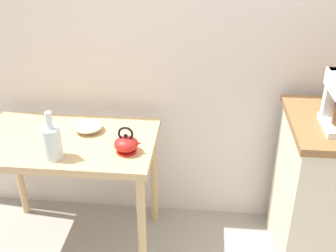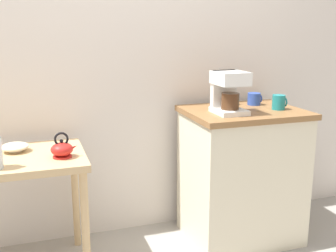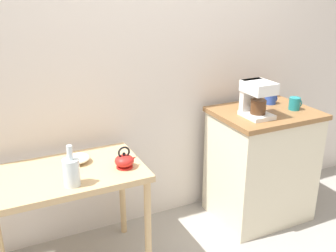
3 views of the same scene
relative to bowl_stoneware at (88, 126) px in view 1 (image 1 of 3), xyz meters
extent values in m
plane|color=gray|center=(0.65, -0.09, -0.75)|extent=(8.00, 8.00, 0.00)
cube|color=tan|center=(-0.10, -0.10, -0.05)|extent=(0.95, 0.57, 0.04)
cylinder|color=tan|center=(0.34, -0.34, -0.41)|extent=(0.04, 0.04, 0.68)
cylinder|color=tan|center=(-0.53, 0.15, -0.41)|extent=(0.04, 0.04, 0.68)
cylinder|color=tan|center=(0.34, 0.15, -0.41)|extent=(0.04, 0.04, 0.68)
cylinder|color=beige|center=(0.00, 0.00, -0.02)|extent=(0.07, 0.07, 0.01)
ellipsoid|color=beige|center=(0.00, 0.00, 0.00)|extent=(0.16, 0.16, 0.04)
cylinder|color=red|center=(0.25, -0.20, -0.02)|extent=(0.10, 0.10, 0.01)
ellipsoid|color=red|center=(0.25, -0.20, 0.02)|extent=(0.12, 0.12, 0.07)
cone|color=red|center=(0.30, -0.20, 0.02)|extent=(0.06, 0.03, 0.04)
sphere|color=black|center=(0.25, -0.20, 0.06)|extent=(0.02, 0.02, 0.02)
torus|color=black|center=(0.25, -0.20, 0.07)|extent=(0.08, 0.01, 0.08)
cylinder|color=silver|center=(-0.10, -0.28, 0.05)|extent=(0.09, 0.09, 0.16)
cylinder|color=silver|center=(-0.10, -0.28, 0.17)|extent=(0.03, 0.03, 0.09)
camera|label=1|loc=(0.62, -1.92, 1.05)|focal=44.09mm
camera|label=2|loc=(0.10, -2.44, 0.67)|focal=44.53mm
camera|label=3|loc=(-0.45, -2.28, 1.07)|focal=41.74mm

